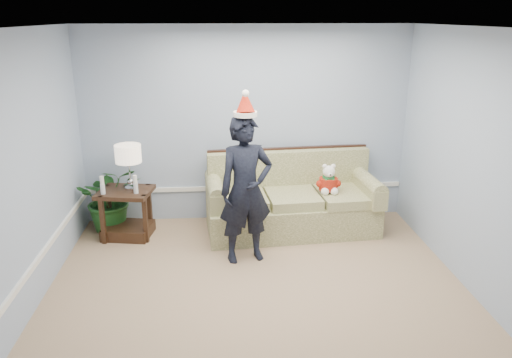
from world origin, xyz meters
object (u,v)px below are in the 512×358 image
Objects in this scene: side_table at (127,218)px; teddy_bear at (328,182)px; sofa at (291,203)px; man at (246,190)px; table_lamp at (128,156)px; houseplant at (111,198)px.

side_table is 1.88× the size of teddy_bear.
teddy_bear reaches higher than side_table.
sofa is 0.59m from teddy_bear.
side_table is 0.43× the size of man.
sofa is 3.91× the size of table_lamp.
teddy_bear is (1.14, 0.73, -0.18)m from man.
man reaches higher than teddy_bear.
table_lamp is at bearing -31.64° from houseplant.
man is at bearing -146.70° from teddy_bear.
teddy_bear is (0.48, -0.12, 0.32)m from sofa.
man reaches higher than sofa.
side_table is 0.85m from table_lamp.
man is at bearing -26.74° from side_table.
houseplant is 0.52× the size of man.
houseplant is 2.29× the size of teddy_bear.
table_lamp is (-2.12, -0.04, 0.72)m from sofa.
teddy_bear is at bearing -5.34° from houseplant.
table_lamp is (0.07, 0.04, 0.85)m from side_table.
teddy_bear is (2.91, -0.27, 0.24)m from houseplant.
houseplant reaches higher than side_table.
table_lamp is 1.68m from man.
man is (-0.66, -0.85, 0.50)m from sofa.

